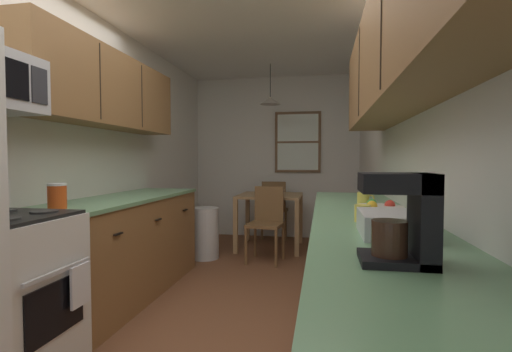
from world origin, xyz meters
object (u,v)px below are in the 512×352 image
(dining_chair_far, at_px, (275,207))
(mug_spare, at_px, (363,199))
(coffee_maker, at_px, (406,216))
(fruit_bowl, at_px, (379,210))
(dining_chair_near, at_px, (267,220))
(table_serving_bowl, at_px, (278,192))
(dining_table, at_px, (270,203))
(trash_bin, at_px, (205,233))
(mug_by_coffeemaker, at_px, (363,213))
(storage_canister, at_px, (57,196))
(dish_rack, at_px, (394,224))
(stove_range, at_px, (5,296))

(dining_chair_far, relative_size, mug_spare, 7.35)
(coffee_maker, relative_size, fruit_bowl, 1.01)
(mug_spare, bearing_deg, dining_chair_near, 119.92)
(mug_spare, bearing_deg, table_serving_bowl, 110.70)
(table_serving_bowl, bearing_deg, fruit_bowl, -72.29)
(coffee_maker, bearing_deg, fruit_bowl, 86.12)
(dining_table, bearing_deg, dining_chair_near, -85.72)
(trash_bin, xyz_separation_m, mug_by_coffeemaker, (1.65, -2.38, 0.63))
(dining_table, distance_m, fruit_bowl, 3.02)
(dining_table, distance_m, mug_by_coffeemaker, 3.20)
(dining_table, xyz_separation_m, dining_chair_near, (0.05, -0.63, -0.13))
(trash_bin, relative_size, coffee_maker, 2.25)
(dining_chair_far, bearing_deg, coffee_maker, -77.57)
(trash_bin, height_order, mug_spare, mug_spare)
(fruit_bowl, bearing_deg, storage_canister, -178.56)
(dining_chair_far, relative_size, fruit_bowl, 3.24)
(storage_canister, relative_size, fruit_bowl, 0.61)
(trash_bin, xyz_separation_m, fruit_bowl, (1.76, -2.15, 0.62))
(mug_by_coffeemaker, height_order, dish_rack, dish_rack)
(storage_canister, bearing_deg, table_serving_bowl, 69.20)
(dining_chair_near, height_order, coffee_maker, coffee_maker)
(coffee_maker, relative_size, dish_rack, 0.83)
(dining_chair_near, distance_m, dish_rack, 2.96)
(storage_canister, bearing_deg, dining_chair_far, 73.97)
(mug_spare, bearing_deg, stove_range, -153.52)
(stove_range, bearing_deg, dining_chair_near, 68.23)
(dining_chair_near, distance_m, fruit_bowl, 2.44)
(stove_range, relative_size, fruit_bowl, 3.96)
(dining_chair_far, bearing_deg, fruit_bowl, -73.05)
(mug_by_coffeemaker, height_order, table_serving_bowl, mug_by_coffeemaker)
(dish_rack, distance_m, table_serving_bowl, 3.61)
(dining_chair_far, xyz_separation_m, trash_bin, (-0.71, -1.30, -0.18))
(dining_chair_far, bearing_deg, stove_range, -104.28)
(mug_spare, height_order, fruit_bowl, same)
(storage_canister, height_order, mug_by_coffeemaker, storage_canister)
(dining_table, relative_size, storage_canister, 5.02)
(trash_bin, bearing_deg, dish_rack, -57.40)
(dining_chair_near, relative_size, table_serving_bowl, 5.32)
(coffee_maker, xyz_separation_m, mug_by_coffeemaker, (-0.04, 0.78, -0.10))
(mug_by_coffeemaker, bearing_deg, table_serving_bowl, 104.61)
(mug_by_coffeemaker, xyz_separation_m, mug_spare, (0.08, 0.75, 0.00))
(stove_range, bearing_deg, mug_by_coffeemaker, 7.51)
(stove_range, bearing_deg, fruit_bowl, 13.20)
(trash_bin, relative_size, dish_rack, 1.86)
(stove_range, xyz_separation_m, dining_chair_near, (1.07, 2.67, 0.03))
(dining_chair_near, bearing_deg, coffee_maker, -74.00)
(dining_chair_near, height_order, storage_canister, storage_canister)
(stove_range, distance_m, coffee_maker, 2.13)
(dining_chair_near, distance_m, storage_canister, 2.53)
(stove_range, xyz_separation_m, coffee_maker, (1.99, -0.53, 0.58))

